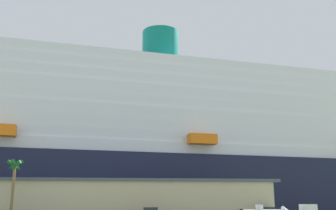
% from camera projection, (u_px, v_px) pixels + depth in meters
% --- Properties ---
extents(cruise_ship, '(271.29, 53.11, 64.86)m').
position_uv_depth(cruise_ship, '(254.00, 155.00, 135.74)').
color(cruise_ship, '#191E38').
rests_on(cruise_ship, ground_plane).
extents(terminal_building, '(73.95, 30.29, 7.13)m').
position_uv_depth(terminal_building, '(105.00, 197.00, 89.60)').
color(terminal_building, '#B7A88C').
rests_on(terminal_building, ground_plane).
extents(palm_tree, '(3.23, 3.03, 10.16)m').
position_uv_depth(palm_tree, '(15.00, 170.00, 73.75)').
color(palm_tree, brown).
rests_on(palm_tree, ground_plane).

